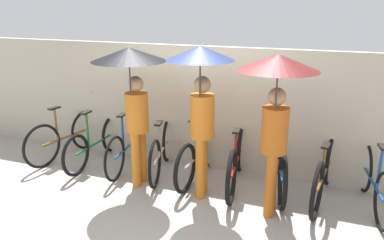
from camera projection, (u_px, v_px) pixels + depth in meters
name	position (u px, v px, depth m)	size (l,w,h in m)	color
ground_plane	(165.00, 218.00, 4.64)	(30.00, 30.00, 0.00)	#9E998E
back_wall	(208.00, 109.00, 5.84)	(12.78, 0.12, 1.94)	#B2A893
parked_bicycle_0	(66.00, 136.00, 6.38)	(0.46, 1.68, 1.09)	black
parked_bicycle_1	(96.00, 142.00, 6.19)	(0.44, 1.73, 1.10)	black
parked_bicycle_2	(128.00, 145.00, 6.01)	(0.44, 1.69, 1.04)	black
parked_bicycle_3	(162.00, 150.00, 5.80)	(0.55, 1.65, 1.01)	black
parked_bicycle_4	(198.00, 155.00, 5.62)	(0.44, 1.69, 1.02)	black
parked_bicycle_5	(237.00, 160.00, 5.39)	(0.44, 1.80, 1.03)	black
parked_bicycle_6	(280.00, 164.00, 5.27)	(0.54, 1.76, 0.97)	black
parked_bicycle_7	(324.00, 173.00, 4.99)	(0.44, 1.79, 1.09)	black
parked_bicycle_8	(373.00, 181.00, 4.79)	(0.44, 1.65, 1.01)	black
pedestrian_leading	(132.00, 79.00, 4.99)	(0.99, 0.99, 2.01)	#C66B1E
pedestrian_center	(201.00, 87.00, 4.68)	(0.84, 0.84, 2.07)	#C66B1E
pedestrian_trailing	(276.00, 96.00, 4.23)	(0.91, 0.91, 2.02)	#B25619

